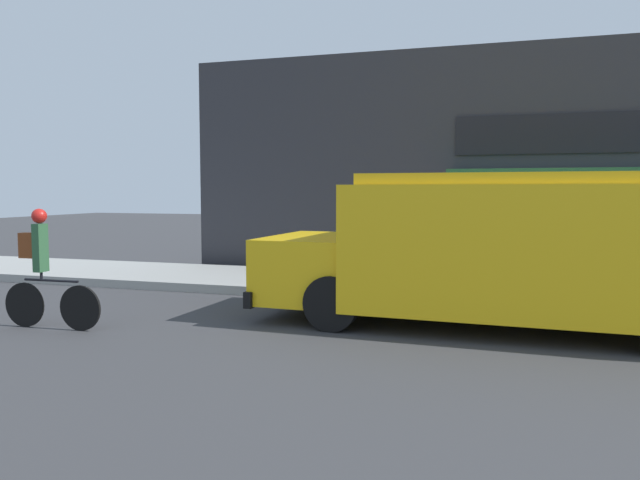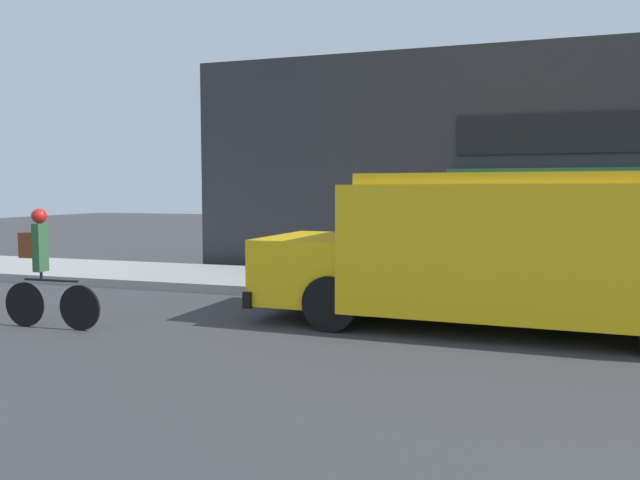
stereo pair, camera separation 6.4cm
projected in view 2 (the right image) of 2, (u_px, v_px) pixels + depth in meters
ground_plane at (522, 312)px, 10.13m from camera, size 70.00×70.00×0.00m
sidewalk at (522, 292)px, 11.51m from camera, size 28.00×2.93×0.17m
storefront at (527, 164)px, 13.08m from camera, size 15.21×1.10×5.05m
school_bus at (517, 248)px, 8.80m from camera, size 6.91×2.98×2.20m
cyclist at (44, 270)px, 8.88m from camera, size 1.58×0.21×1.71m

